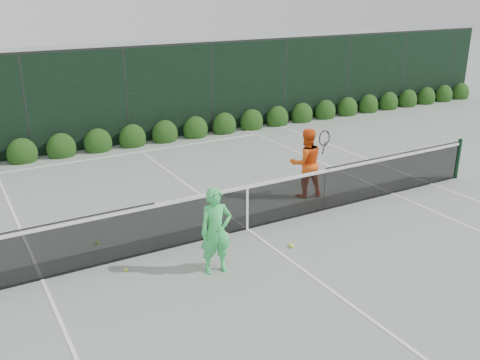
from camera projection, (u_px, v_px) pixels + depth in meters
ground at (247, 229)px, 11.15m from camera, size 80.00×80.00×0.00m
tennis_net at (246, 206)px, 10.96m from camera, size 12.90×0.10×1.07m
player_woman at (216, 231)px, 9.26m from camera, size 0.67×0.47×1.56m
player_man at (306, 163)px, 12.65m from camera, size 0.97×0.80×1.67m
court_lines at (247, 229)px, 11.15m from camera, size 11.03×23.83×0.01m
windscreen_fence at (335, 206)px, 8.42m from camera, size 32.00×21.07×3.06m
hedge_row at (133, 139)px, 16.90m from camera, size 31.66×0.65×0.94m
tennis_balls at (203, 250)px, 10.18m from camera, size 3.32×2.10×0.07m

